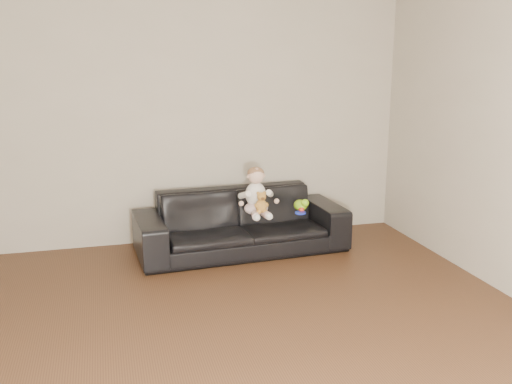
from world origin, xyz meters
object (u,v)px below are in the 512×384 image
object	(u,v)px
baby	(256,194)
toy_rattle	(301,209)
sofa	(241,222)
toy_blue_disc	(300,213)
toy_green	(300,205)
teddy_bear	(261,203)

from	to	relation	value
baby	toy_rattle	size ratio (longest dim) A/B	7.73
sofa	toy_blue_disc	bearing A→B (deg)	-21.60
toy_green	toy_blue_disc	size ratio (longest dim) A/B	1.47
teddy_bear	toy_green	world-z (taller)	teddy_bear
sofa	toy_green	distance (m)	0.60
teddy_bear	toy_blue_disc	world-z (taller)	teddy_bear
teddy_bear	toy_rattle	world-z (taller)	teddy_bear
toy_rattle	teddy_bear	bearing A→B (deg)	-165.26
toy_green	toy_blue_disc	bearing A→B (deg)	-108.82
toy_green	toy_blue_disc	xyz separation A→B (m)	(-0.03, -0.10, -0.05)
baby	toy_rattle	world-z (taller)	baby
toy_green	teddy_bear	bearing A→B (deg)	-158.95
teddy_bear	toy_rattle	distance (m)	0.47
baby	toy_rattle	distance (m)	0.48
baby	toy_blue_disc	world-z (taller)	baby
baby	toy_rattle	xyz separation A→B (m)	(0.44, -0.03, -0.17)
teddy_bear	toy_green	bearing A→B (deg)	14.11
sofa	toy_green	size ratio (longest dim) A/B	12.78
toy_green	sofa	bearing A→B (deg)	172.33
baby	teddy_bear	size ratio (longest dim) A/B	2.28
teddy_bear	toy_blue_disc	distance (m)	0.44
baby	toy_blue_disc	size ratio (longest dim) A/B	4.31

